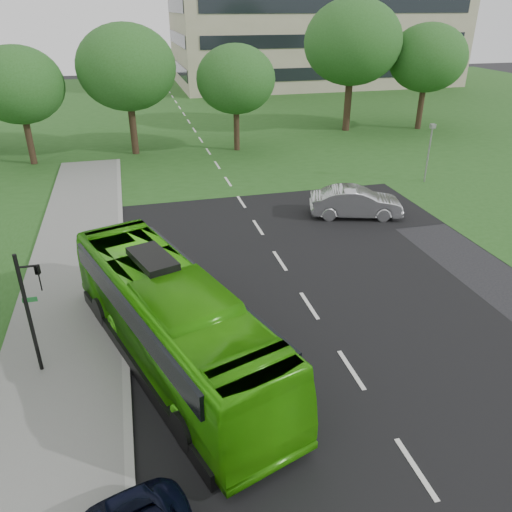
# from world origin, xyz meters

# --- Properties ---
(ground) EXTENTS (160.00, 160.00, 0.00)m
(ground) POSITION_xyz_m (0.00, 0.00, 0.00)
(ground) COLOR black
(ground) RESTS_ON ground
(street_surfaces) EXTENTS (120.00, 120.00, 0.15)m
(street_surfaces) POSITION_xyz_m (-0.38, 22.75, 0.03)
(street_surfaces) COLOR black
(street_surfaces) RESTS_ON ground
(tree_park_a) EXTENTS (6.24, 6.24, 8.29)m
(tree_park_a) POSITION_xyz_m (-13.21, 25.79, 5.63)
(tree_park_a) COLOR black
(tree_park_a) RESTS_ON ground
(tree_park_b) EXTENTS (7.33, 7.33, 9.61)m
(tree_park_b) POSITION_xyz_m (-5.71, 26.83, 6.48)
(tree_park_b) COLOR black
(tree_park_b) RESTS_ON ground
(tree_park_c) EXTENTS (6.11, 6.11, 8.12)m
(tree_park_c) POSITION_xyz_m (2.37, 25.92, 5.51)
(tree_park_c) COLOR black
(tree_park_c) RESTS_ON ground
(tree_park_d) EXTENTS (8.59, 8.59, 11.36)m
(tree_park_d) POSITION_xyz_m (13.92, 30.39, 7.69)
(tree_park_d) COLOR black
(tree_park_d) RESTS_ON ground
(tree_park_e) EXTENTS (7.01, 7.01, 9.34)m
(tree_park_e) POSITION_xyz_m (20.91, 29.31, 6.35)
(tree_park_e) COLOR black
(tree_park_e) RESTS_ON ground
(bus) EXTENTS (6.31, 11.79, 3.21)m
(bus) POSITION_xyz_m (-5.50, -0.05, 1.61)
(bus) COLOR #37A70D
(bus) RESTS_ON ground
(sedan) EXTENTS (5.33, 3.10, 1.66)m
(sedan) POSITION_xyz_m (5.68, 10.24, 0.83)
(sedan) COLOR #B6B7BB
(sedan) RESTS_ON ground
(traffic_light) EXTENTS (0.69, 0.21, 4.27)m
(traffic_light) POSITION_xyz_m (-9.59, 0.39, 2.51)
(traffic_light) COLOR black
(traffic_light) RESTS_ON ground
(camera_pole) EXTENTS (0.40, 0.38, 3.85)m
(camera_pole) POSITION_xyz_m (12.78, 14.70, 2.48)
(camera_pole) COLOR gray
(camera_pole) RESTS_ON ground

